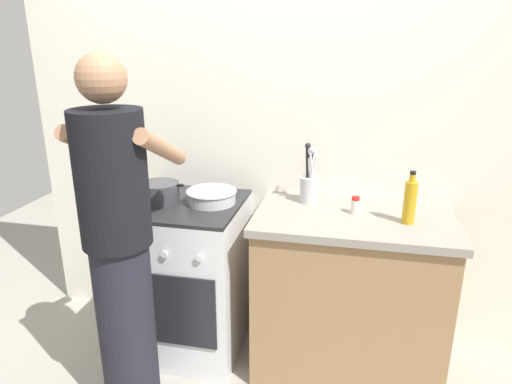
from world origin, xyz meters
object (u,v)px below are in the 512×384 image
oil_bottle (410,201)px  utensil_crock (309,184)px  stove_range (189,277)px  spice_bottle (355,205)px  pot (160,192)px  mixing_bowl (211,196)px  person (120,251)px

oil_bottle → utensil_crock: bearing=158.1°
utensil_crock → oil_bottle: utensil_crock is taller
stove_range → oil_bottle: oil_bottle is taller
utensil_crock → spice_bottle: size_ratio=3.66×
stove_range → utensil_crock: (0.65, 0.16, 0.55)m
pot → oil_bottle: size_ratio=1.07×
mixing_bowl → person: 0.63m
stove_range → spice_bottle: 1.03m
pot → mixing_bowl: (0.28, 0.04, -0.01)m
mixing_bowl → person: bearing=-112.6°
spice_bottle → oil_bottle: bearing=-16.8°
pot → utensil_crock: (0.79, 0.17, 0.05)m
oil_bottle → stove_range: bearing=178.0°
utensil_crock → spice_bottle: (0.25, -0.12, -0.06)m
stove_range → person: person is taller
stove_range → utensil_crock: utensil_crock is taller
pot → oil_bottle: oil_bottle is taller
utensil_crock → spice_bottle: 0.28m
stove_range → spice_bottle: spice_bottle is taller
spice_bottle → oil_bottle: (0.25, -0.08, 0.07)m
pot → spice_bottle: pot is taller
stove_range → mixing_bowl: mixing_bowl is taller
pot → oil_bottle: 1.30m
pot → person: size_ratio=0.16×
mixing_bowl → person: (-0.24, -0.58, -0.08)m
stove_range → pot: 0.52m
pot → person: bearing=-85.7°
oil_bottle → mixing_bowl: bearing=176.0°
mixing_bowl → spice_bottle: size_ratio=3.07×
oil_bottle → person: bearing=-158.0°
stove_range → mixing_bowl: size_ratio=3.27×
spice_bottle → person: 1.16m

